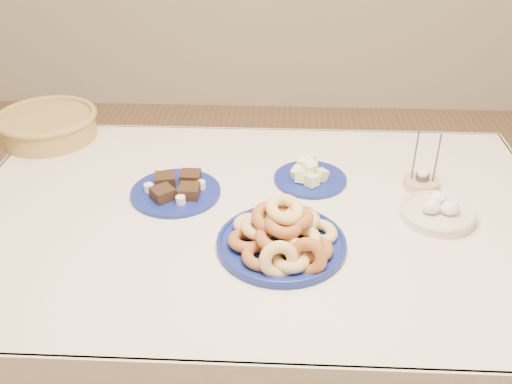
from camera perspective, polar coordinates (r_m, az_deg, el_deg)
dining_table at (r=1.69m, az=0.08°, el=-5.05°), size 1.71×1.11×0.75m
donut_platter at (r=1.47m, az=2.68°, el=-4.38°), size 0.37×0.37×0.15m
melon_plate at (r=1.77m, az=5.33°, el=1.67°), size 0.23×0.23×0.08m
brownie_plate at (r=1.71m, az=-7.98°, el=0.20°), size 0.35×0.35×0.05m
wicker_basket at (r=2.15m, az=-20.13°, el=6.36°), size 0.41×0.41×0.09m
candle_holder at (r=1.81m, az=16.22°, el=0.99°), size 0.13×0.13×0.18m
egg_bowl at (r=1.67m, az=17.73°, el=-1.90°), size 0.23×0.23×0.07m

